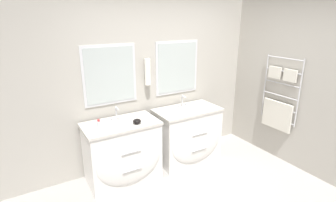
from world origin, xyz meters
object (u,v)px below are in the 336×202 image
Objects in this scene: vanity_left at (123,152)px; amenity_bowl at (137,121)px; toiletry_bottle at (99,125)px; vanity_right at (188,135)px.

vanity_left is 9.04× the size of amenity_bowl.
toiletry_bottle is 1.32× the size of amenity_bowl.
amenity_bowl is (0.50, -0.04, -0.03)m from toiletry_bottle.
toiletry_bottle is at bearing -169.78° from vanity_left.
vanity_right is 9.04× the size of amenity_bowl.
vanity_left is 1.10m from vanity_right.
amenity_bowl is at bearing -28.50° from vanity_left.
vanity_right is (1.10, 0.00, 0.00)m from vanity_left.
amenity_bowl is (-0.92, -0.10, 0.46)m from vanity_right.
vanity_left is 0.50m from amenity_bowl.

